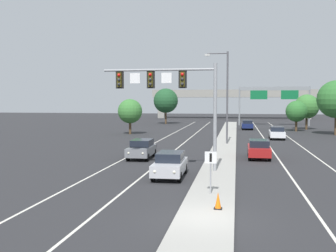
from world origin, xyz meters
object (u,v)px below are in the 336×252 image
traffic_cone_median_nose (218,201)px  tree_far_right_a (307,107)px  car_oncoming_silver (170,164)px  car_receding_white (277,133)px  highway_sign_gantry (274,93)px  street_lamp_median (225,92)px  tree_far_right_c (296,111)px  tree_far_left_c (130,111)px  overhead_signal_mast (174,91)px  tree_far_right_b (336,99)px  car_oncoming_grey (142,149)px  median_sign_post (211,166)px  car_receding_red (259,149)px  tree_far_left_b (166,101)px  car_receding_navy (247,125)px

traffic_cone_median_nose → tree_far_right_a: tree_far_right_a is taller
car_oncoming_silver → car_receding_white: 28.52m
car_receding_white → traffic_cone_median_nose: 35.17m
highway_sign_gantry → tree_far_right_a: highway_sign_gantry is taller
street_lamp_median → tree_far_right_c: 23.93m
traffic_cone_median_nose → tree_far_left_c: 41.48m
overhead_signal_mast → car_receding_white: overhead_signal_mast is taller
car_oncoming_silver → highway_sign_gantry: (11.11, 54.54, 5.34)m
tree_far_right_b → car_receding_white: bearing=-139.4°
car_oncoming_grey → tree_far_left_c: bearing=107.3°
median_sign_post → tree_far_left_c: tree_far_left_c is taller
street_lamp_median → tree_far_left_c: (-13.87, 11.78, -2.50)m
car_receding_red → tree_far_left_b: (-16.33, 47.51, 3.95)m
car_oncoming_grey → tree_far_right_b: (21.52, 26.73, 4.20)m
car_oncoming_silver → median_sign_post: bearing=-59.1°
highway_sign_gantry → tree_far_left_c: size_ratio=2.63×
overhead_signal_mast → car_oncoming_grey: 8.28m
median_sign_post → street_lamp_median: street_lamp_median is taller
street_lamp_median → tree_far_right_b: size_ratio=1.30×
car_oncoming_grey → tree_far_right_a: (19.29, 37.24, 3.00)m
median_sign_post → car_receding_white: bearing=78.9°
street_lamp_median → tree_far_right_b: bearing=45.4°
traffic_cone_median_nose → tree_far_right_a: (12.20, 52.67, 3.31)m
tree_far_left_b → highway_sign_gantry: bearing=-6.4°
tree_far_right_c → tree_far_left_b: 28.75m
highway_sign_gantry → tree_far_right_c: bearing=-80.8°
car_receding_red → tree_far_right_a: size_ratio=0.77×
car_receding_white → tree_far_right_c: bearing=72.8°
median_sign_post → car_receding_navy: size_ratio=0.49×
car_receding_red → car_receding_white: (3.11, 17.59, 0.00)m
highway_sign_gantry → overhead_signal_mast: bearing=-102.0°
street_lamp_median → tree_far_left_b: size_ratio=1.37×
highway_sign_gantry → tree_far_left_b: bearing=173.6°
car_receding_red → traffic_cone_median_nose: bearing=-98.7°
tree_far_left_c → median_sign_post: bearing=-68.9°
car_receding_red → median_sign_post: bearing=-102.4°
street_lamp_median → tree_far_left_c: size_ratio=1.98×
car_oncoming_grey → highway_sign_gantry: bearing=72.4°
median_sign_post → tree_far_left_c: (-13.87, 35.95, 1.71)m
overhead_signal_mast → highway_sign_gantry: bearing=78.0°
street_lamp_median → car_receding_white: street_lamp_median is taller
car_receding_red → tree_far_left_b: bearing=109.0°
traffic_cone_median_nose → tree_far_right_a: size_ratio=0.13×
tree_far_right_c → tree_far_left_c: 26.15m
median_sign_post → car_oncoming_grey: (-6.58, 12.57, -0.77)m
car_receding_red → tree_far_right_b: (11.80, 25.04, 4.20)m
car_receding_navy → car_oncoming_silver: bearing=-97.7°
car_receding_navy → tree_far_right_c: size_ratio=0.93×
car_oncoming_silver → tree_far_left_b: size_ratio=0.62×
tree_far_left_b → street_lamp_median: bearing=-70.7°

